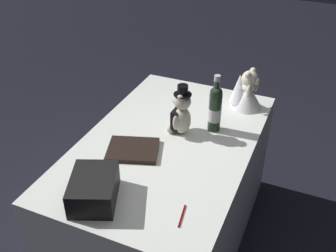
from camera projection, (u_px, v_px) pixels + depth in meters
ground_plane at (168, 236)px, 2.56m from camera, size 12.00×12.00×0.00m
reception_table at (168, 193)px, 2.35m from camera, size 1.43×0.90×0.76m
teddy_bear_groom at (181, 114)px, 2.15m from camera, size 0.15×0.13×0.30m
teddy_bear_bride at (246, 91)px, 2.40m from camera, size 0.19×0.24×0.25m
champagne_bottle at (215, 108)px, 2.16m from camera, size 0.07×0.07×0.34m
signing_pen at (182, 215)px, 1.68m from camera, size 0.13×0.03×0.01m
gift_case_black at (94, 189)px, 1.73m from camera, size 0.32×0.28×0.12m
guestbook at (133, 150)px, 2.05m from camera, size 0.28×0.31×0.02m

